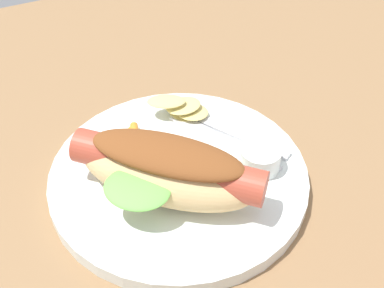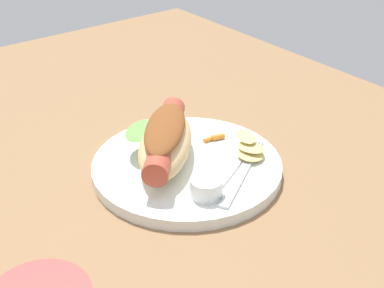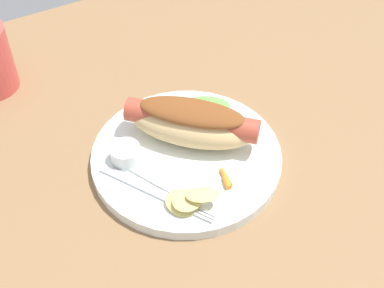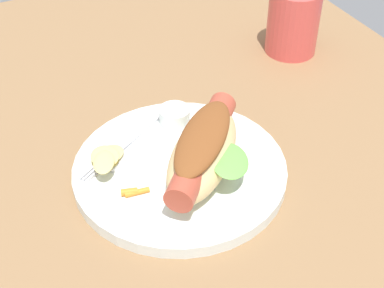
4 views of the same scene
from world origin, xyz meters
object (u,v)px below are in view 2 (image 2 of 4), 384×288
object	(u,v)px
sauce_ramekin	(206,187)
chips_pile	(250,149)
fork	(242,173)
knife	(226,175)
plate	(187,166)
carrot_garnish	(215,137)
hot_dog	(165,140)

from	to	relation	value
sauce_ramekin	chips_pile	xyz separation A→B (cm)	(3.59, -10.66, -0.22)
fork	knife	bearing A→B (deg)	125.00
plate	chips_pile	xyz separation A→B (cm)	(-4.02, -7.85, 1.78)
fork	carrot_garnish	bearing A→B (deg)	40.62
hot_dog	chips_pile	size ratio (longest dim) A/B	2.38
plate	hot_dog	bearing A→B (deg)	46.22
knife	fork	bearing A→B (deg)	-49.54
knife	plate	bearing A→B (deg)	81.76
plate	chips_pile	world-z (taller)	chips_pile
plate	hot_dog	world-z (taller)	hot_dog
chips_pile	plate	bearing A→B (deg)	62.88
sauce_ramekin	fork	xyz separation A→B (cm)	(0.78, -6.71, -1.00)
sauce_ramekin	carrot_garnish	distance (cm)	13.74
fork	plate	bearing A→B (deg)	88.42
sauce_ramekin	carrot_garnish	bearing A→B (deg)	-44.63
hot_dog	chips_pile	world-z (taller)	hot_dog
fork	chips_pile	bearing A→B (deg)	4.10
sauce_ramekin	fork	distance (cm)	6.83
plate	carrot_garnish	distance (cm)	7.26
plate	fork	xyz separation A→B (cm)	(-6.82, -3.90, 1.00)
plate	hot_dog	size ratio (longest dim) A/B	1.52
hot_dog	sauce_ramekin	size ratio (longest dim) A/B	4.21
sauce_ramekin	fork	bearing A→B (deg)	-83.33
fork	knife	world-z (taller)	same
hot_dog	knife	distance (cm)	9.41
plate	knife	size ratio (longest dim) A/B	1.88
knife	carrot_garnish	bearing A→B (deg)	32.75
sauce_ramekin	carrot_garnish	size ratio (longest dim) A/B	1.23
sauce_ramekin	chips_pile	world-z (taller)	sauce_ramekin
sauce_ramekin	hot_dog	bearing A→B (deg)	-4.14
knife	chips_pile	bearing A→B (deg)	-7.97
plate	carrot_garnish	size ratio (longest dim) A/B	7.85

